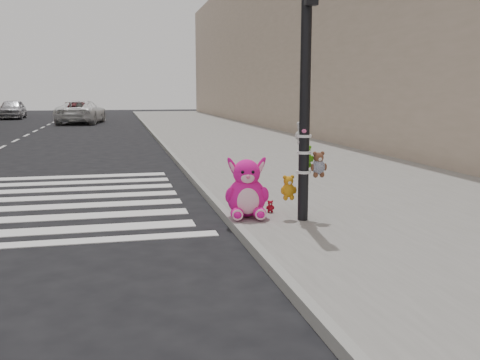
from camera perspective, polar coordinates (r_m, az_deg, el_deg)
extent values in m
plane|color=black|center=(6.22, -10.92, -10.51)|extent=(120.00, 120.00, 0.00)
cube|color=slate|center=(16.79, 5.04, 2.40)|extent=(7.00, 80.00, 0.14)
cube|color=gray|center=(16.07, -6.75, 2.06)|extent=(0.12, 80.00, 0.15)
cube|color=tan|center=(28.12, 9.74, 15.16)|extent=(5.00, 60.00, 10.00)
cylinder|color=black|center=(8.14, 6.96, 9.60)|extent=(0.16, 0.16, 4.00)
cylinder|color=white|center=(8.23, 6.79, 0.86)|extent=(0.22, 0.22, 0.04)
cylinder|color=white|center=(8.19, 6.83, 2.94)|extent=(0.22, 0.22, 0.04)
cylinder|color=white|center=(8.16, 6.86, 4.69)|extent=(0.22, 0.22, 0.04)
ellipsoid|color=#EC1391|center=(8.22, -0.33, -3.78)|extent=(0.25, 0.35, 0.18)
ellipsoid|color=#EC1391|center=(8.25, 2.11, -3.72)|extent=(0.25, 0.35, 0.18)
ellipsoid|color=#EC1391|center=(8.45, 0.70, -1.85)|extent=(0.69, 0.61, 0.63)
ellipsoid|color=#F9BFD1|center=(8.24, 0.85, -2.28)|extent=(0.36, 0.17, 0.41)
sphere|color=#EC1391|center=(8.38, 0.70, 0.77)|extent=(0.48, 0.48, 0.43)
ellipsoid|color=#EC1391|center=(8.38, -0.64, 1.16)|extent=(0.31, 0.13, 0.43)
ellipsoid|color=#EC1391|center=(8.42, 2.01, 1.20)|extent=(0.31, 0.13, 0.43)
imported|color=white|center=(37.79, -16.56, 6.97)|extent=(3.30, 5.83, 1.54)
imported|color=#5B1A1E|center=(50.37, -16.89, 7.31)|extent=(2.07, 4.53, 1.28)
imported|color=silver|center=(46.20, -23.13, 6.97)|extent=(1.98, 4.56, 1.53)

